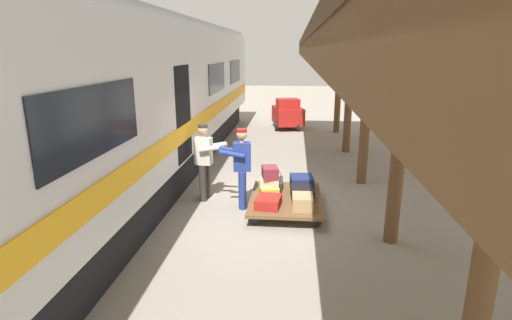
{
  "coord_description": "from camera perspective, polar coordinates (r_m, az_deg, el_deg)",
  "views": [
    {
      "loc": [
        -0.47,
        8.3,
        3.26
      ],
      "look_at": [
        0.25,
        0.63,
        1.15
      ],
      "focal_mm": 28.35,
      "sensor_mm": 36.0,
      "label": 1
    }
  ],
  "objects": [
    {
      "name": "suitcase_slate_roller",
      "position": [
        8.96,
        2.27,
        -2.33
      ],
      "size": [
        0.48,
        0.5,
        0.15
      ],
      "primitive_type": "cube",
      "rotation": [
        0.0,
        0.0,
        0.21
      ],
      "color": "#4C515B",
      "rests_on": "suitcase_olive_duffel"
    },
    {
      "name": "suitcase_red_plastic",
      "position": [
        7.96,
        1.74,
        -5.94
      ],
      "size": [
        0.53,
        0.59,
        0.2
      ],
      "primitive_type": "cube",
      "rotation": [
        0.0,
        0.0,
        -0.12
      ],
      "color": "#AD231E",
      "rests_on": "luggage_cart"
    },
    {
      "name": "suitcase_black_hardshell",
      "position": [
        8.47,
        6.51,
        -4.63
      ],
      "size": [
        0.5,
        0.66,
        0.22
      ],
      "primitive_type": "cube",
      "rotation": [
        0.0,
        0.0,
        0.07
      ],
      "color": "black",
      "rests_on": "luggage_cart"
    },
    {
      "name": "suitcase_navy_fabric",
      "position": [
        9.0,
        6.46,
        -3.19
      ],
      "size": [
        0.54,
        0.6,
        0.29
      ],
      "primitive_type": "cube",
      "rotation": [
        0.0,
        0.0,
        0.1
      ],
      "color": "navy",
      "rests_on": "luggage_cart"
    },
    {
      "name": "train_car",
      "position": [
        9.21,
        -19.3,
        6.99
      ],
      "size": [
        3.02,
        21.89,
        4.0
      ],
      "color": "silver",
      "rests_on": "ground_plane"
    },
    {
      "name": "suitcase_yellow_case",
      "position": [
        8.48,
        1.99,
        -4.43
      ],
      "size": [
        0.43,
        0.59,
        0.24
      ],
      "primitive_type": "cube",
      "rotation": [
        0.0,
        0.0,
        0.11
      ],
      "color": "gold",
      "rests_on": "luggage_cart"
    },
    {
      "name": "suitcase_burgundy_valise",
      "position": [
        8.34,
        1.99,
        -1.76
      ],
      "size": [
        0.39,
        0.48,
        0.24
      ],
      "primitive_type": "cube",
      "rotation": [
        0.0,
        0.0,
        0.19
      ],
      "color": "maroon",
      "rests_on": "suitcase_cream_canvas"
    },
    {
      "name": "platform_canopy",
      "position": [
        8.47,
        17.42,
        14.71
      ],
      "size": [
        3.2,
        17.09,
        3.56
      ],
      "color": "brown",
      "rests_on": "ground_plane"
    },
    {
      "name": "suitcase_cream_canvas",
      "position": [
        8.44,
        1.98,
        -3.02
      ],
      "size": [
        0.39,
        0.47,
        0.17
      ],
      "primitive_type": "cube",
      "rotation": [
        0.0,
        0.0,
        0.01
      ],
      "color": "beige",
      "rests_on": "suitcase_yellow_case"
    },
    {
      "name": "luggage_cart",
      "position": [
        8.52,
        4.23,
        -5.52
      ],
      "size": [
        1.48,
        2.06,
        0.27
      ],
      "color": "brown",
      "rests_on": "ground_plane"
    },
    {
      "name": "porter_in_overalls",
      "position": [
        8.42,
        -2.11,
        -0.8
      ],
      "size": [
        0.71,
        0.5,
        1.7
      ],
      "color": "navy",
      "rests_on": "ground_plane"
    },
    {
      "name": "baggage_tug",
      "position": [
        17.27,
        4.5,
        6.49
      ],
      "size": [
        1.45,
        1.9,
        1.3
      ],
      "color": "#B21E19",
      "rests_on": "ground_plane"
    },
    {
      "name": "porter_by_door",
      "position": [
        8.94,
        -7.25,
        0.06
      ],
      "size": [
        0.71,
        0.5,
        1.7
      ],
      "color": "#332D28",
      "rests_on": "ground_plane"
    },
    {
      "name": "suitcase_tan_vintage",
      "position": [
        7.94,
        6.58,
        -5.88
      ],
      "size": [
        0.41,
        0.53,
        0.26
      ],
      "primitive_type": "cube",
      "rotation": [
        0.0,
        0.0,
        0.03
      ],
      "color": "tan",
      "rests_on": "luggage_cart"
    },
    {
      "name": "ground_plane",
      "position": [
        8.93,
        1.99,
        -6.1
      ],
      "size": [
        60.0,
        60.0,
        0.0
      ],
      "primitive_type": "plane",
      "color": "gray"
    },
    {
      "name": "suitcase_olive_duffel",
      "position": [
        9.02,
        2.2,
        -3.37
      ],
      "size": [
        0.49,
        0.58,
        0.2
      ],
      "primitive_type": "cube",
      "rotation": [
        0.0,
        0.0,
        -0.02
      ],
      "color": "brown",
      "rests_on": "luggage_cart"
    }
  ]
}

